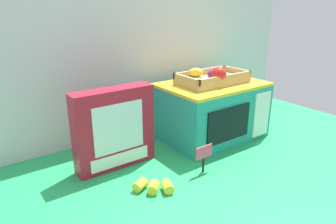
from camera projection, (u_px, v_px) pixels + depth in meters
name	position (u px, v px, depth m)	size (l,w,h in m)	color
ground_plane	(190.00, 145.00, 1.27)	(1.70, 1.70, 0.00)	#219E54
display_back_panel	(152.00, 62.00, 1.38)	(1.61, 0.03, 0.62)	silver
toy_microwave	(211.00, 110.00, 1.33)	(0.43, 0.31, 0.24)	teal
food_groups_crate	(212.00, 78.00, 1.27)	(0.29, 0.18, 0.08)	tan
cookie_set_box	(114.00, 129.00, 1.07)	(0.29, 0.07, 0.29)	#B2192D
price_sign	(204.00, 155.00, 1.05)	(0.07, 0.01, 0.10)	black
loose_toy_banana	(154.00, 186.00, 0.96)	(0.11, 0.11, 0.03)	yellow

